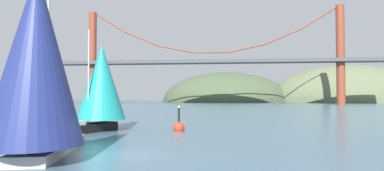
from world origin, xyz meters
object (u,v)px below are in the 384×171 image
Objects in this scene: sailboat_pink_spinnaker at (48,91)px; sailboat_navy_sail at (37,61)px; sailboat_teal_sail at (100,85)px; channel_buoy at (179,127)px.

sailboat_navy_sail reaches higher than sailboat_pink_spinnaker.
sailboat_teal_sail is at bearing 99.59° from sailboat_navy_sail.
sailboat_teal_sail is 3.58× the size of channel_buoy.
channel_buoy is at bearing -45.82° from sailboat_pink_spinnaker.
sailboat_pink_spinnaker is 49.21m from channel_buoy.
channel_buoy is (7.56, 0.66, -4.00)m from sailboat_teal_sail.
sailboat_navy_sail reaches higher than channel_buoy.
sailboat_navy_sail reaches higher than sailboat_teal_sail.
sailboat_navy_sail is (28.97, -49.71, 0.96)m from sailboat_pink_spinnaker.
sailboat_teal_sail reaches higher than channel_buoy.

